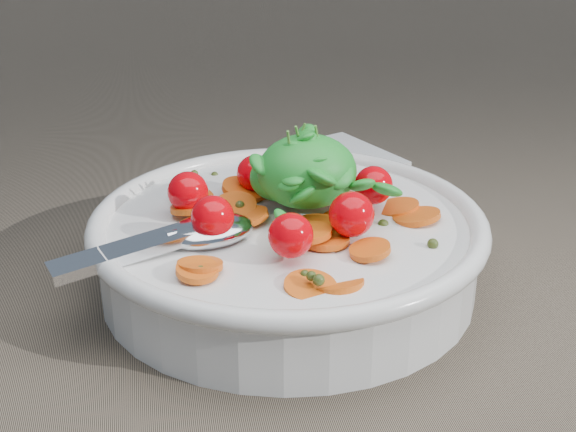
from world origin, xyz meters
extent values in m
plane|color=#706250|center=(0.00, 0.00, 0.00)|extent=(6.00, 6.00, 0.00)
cylinder|color=silver|center=(-0.02, 0.00, 0.03)|extent=(0.28, 0.28, 0.05)
torus|color=silver|center=(-0.02, 0.00, 0.05)|extent=(0.30, 0.30, 0.02)
cylinder|color=silver|center=(-0.02, 0.00, 0.00)|extent=(0.14, 0.14, 0.01)
cylinder|color=brown|center=(-0.02, 0.00, 0.03)|extent=(0.26, 0.26, 0.04)
cylinder|color=orange|center=(-0.05, 0.00, 0.06)|extent=(0.03, 0.03, 0.01)
cylinder|color=orange|center=(0.02, -0.01, 0.05)|extent=(0.03, 0.03, 0.01)
cylinder|color=orange|center=(-0.09, -0.08, 0.06)|extent=(0.04, 0.04, 0.01)
cylinder|color=orange|center=(-0.09, -0.07, 0.06)|extent=(0.04, 0.04, 0.01)
cylinder|color=orange|center=(0.00, 0.05, 0.06)|extent=(0.03, 0.03, 0.01)
cylinder|color=orange|center=(-0.09, 0.05, 0.06)|extent=(0.05, 0.05, 0.01)
cylinder|color=orange|center=(0.00, -0.03, 0.06)|extent=(0.05, 0.05, 0.01)
cylinder|color=orange|center=(-0.01, -0.04, 0.06)|extent=(0.05, 0.05, 0.01)
cylinder|color=orange|center=(0.00, -0.10, 0.05)|extent=(0.05, 0.05, 0.02)
cylinder|color=orange|center=(0.07, 0.01, 0.05)|extent=(0.04, 0.04, 0.01)
cylinder|color=orange|center=(0.03, -0.07, 0.06)|extent=(0.04, 0.04, 0.01)
cylinder|color=orange|center=(0.00, 0.03, 0.06)|extent=(0.04, 0.04, 0.01)
cylinder|color=orange|center=(0.08, -0.02, 0.06)|extent=(0.05, 0.05, 0.01)
cylinder|color=orange|center=(0.03, 0.04, 0.06)|extent=(0.05, 0.05, 0.02)
cylinder|color=orange|center=(-0.04, 0.05, 0.06)|extent=(0.05, 0.05, 0.01)
cylinder|color=orange|center=(-0.02, 0.05, 0.06)|extent=(0.05, 0.05, 0.01)
cylinder|color=orange|center=(-0.02, -0.11, 0.05)|extent=(0.04, 0.04, 0.01)
cylinder|color=orange|center=(-0.09, 0.02, 0.06)|extent=(0.04, 0.04, 0.01)
cylinder|color=orange|center=(-0.06, 0.01, 0.06)|extent=(0.05, 0.05, 0.02)
cylinder|color=orange|center=(-0.01, 0.06, 0.06)|extent=(0.04, 0.04, 0.01)
cylinder|color=orange|center=(0.00, -0.05, 0.06)|extent=(0.05, 0.05, 0.01)
sphere|color=#354316|center=(-0.02, 0.04, 0.05)|extent=(0.01, 0.01, 0.01)
sphere|color=#354316|center=(-0.03, 0.09, 0.06)|extent=(0.01, 0.01, 0.01)
sphere|color=#354316|center=(-0.01, -0.05, 0.06)|extent=(0.01, 0.01, 0.01)
sphere|color=#354316|center=(0.05, -0.02, 0.05)|extent=(0.01, 0.01, 0.01)
sphere|color=#354316|center=(-0.09, -0.03, 0.06)|extent=(0.01, 0.01, 0.01)
sphere|color=#354316|center=(0.06, 0.02, 0.05)|extent=(0.01, 0.01, 0.01)
sphere|color=#354316|center=(0.03, 0.05, 0.06)|extent=(0.01, 0.01, 0.01)
sphere|color=#354316|center=(-0.01, -0.05, 0.05)|extent=(0.01, 0.01, 0.01)
sphere|color=#354316|center=(-0.02, -0.11, 0.06)|extent=(0.01, 0.01, 0.01)
sphere|color=#354316|center=(0.08, -0.06, 0.06)|extent=(0.01, 0.01, 0.01)
sphere|color=#354316|center=(-0.08, 0.01, 0.06)|extent=(0.01, 0.01, 0.01)
sphere|color=#354316|center=(0.00, 0.05, 0.06)|extent=(0.01, 0.01, 0.01)
sphere|color=#354316|center=(-0.02, -0.10, 0.06)|extent=(0.01, 0.01, 0.01)
sphere|color=#354316|center=(-0.05, 0.01, 0.06)|extent=(0.01, 0.01, 0.01)
sphere|color=#354316|center=(-0.08, 0.09, 0.06)|extent=(0.01, 0.01, 0.01)
sphere|color=#354316|center=(-0.06, 0.10, 0.05)|extent=(0.01, 0.01, 0.01)
sphere|color=#354316|center=(-0.09, -0.08, 0.06)|extent=(0.01, 0.01, 0.01)
sphere|color=#354316|center=(0.01, 0.08, 0.06)|extent=(0.01, 0.01, 0.01)
sphere|color=#354316|center=(-0.02, -0.09, 0.06)|extent=(0.01, 0.01, 0.01)
sphere|color=#D40008|center=(0.05, 0.01, 0.07)|extent=(0.03, 0.03, 0.03)
sphere|color=#D40008|center=(0.02, 0.03, 0.07)|extent=(0.03, 0.03, 0.03)
sphere|color=#D40008|center=(-0.03, 0.05, 0.07)|extent=(0.03, 0.03, 0.03)
sphere|color=#D40008|center=(-0.09, 0.02, 0.07)|extent=(0.03, 0.03, 0.03)
sphere|color=#D40008|center=(-0.08, -0.03, 0.07)|extent=(0.03, 0.03, 0.03)
sphere|color=#D40008|center=(-0.03, -0.07, 0.07)|extent=(0.03, 0.03, 0.03)
sphere|color=#D40008|center=(0.02, -0.04, 0.08)|extent=(0.03, 0.03, 0.03)
ellipsoid|color=green|center=(0.00, 0.01, 0.09)|extent=(0.08, 0.07, 0.06)
ellipsoid|color=green|center=(-0.02, 0.02, 0.08)|extent=(0.04, 0.04, 0.04)
ellipsoid|color=green|center=(0.00, 0.01, 0.09)|extent=(0.04, 0.04, 0.03)
ellipsoid|color=green|center=(0.00, 0.00, 0.10)|extent=(0.03, 0.03, 0.02)
ellipsoid|color=green|center=(0.00, 0.01, 0.11)|extent=(0.02, 0.03, 0.03)
ellipsoid|color=green|center=(0.01, 0.01, 0.11)|extent=(0.03, 0.03, 0.03)
ellipsoid|color=green|center=(-0.01, 0.01, 0.11)|extent=(0.03, 0.03, 0.03)
ellipsoid|color=green|center=(0.00, -0.02, 0.10)|extent=(0.03, 0.03, 0.03)
ellipsoid|color=green|center=(0.06, -0.02, 0.08)|extent=(0.03, 0.03, 0.02)
ellipsoid|color=green|center=(0.02, -0.01, 0.09)|extent=(0.04, 0.04, 0.03)
ellipsoid|color=green|center=(-0.02, -0.02, 0.09)|extent=(0.03, 0.03, 0.01)
ellipsoid|color=green|center=(0.01, 0.02, 0.09)|extent=(0.03, 0.03, 0.02)
ellipsoid|color=green|center=(0.00, 0.01, 0.12)|extent=(0.02, 0.02, 0.02)
ellipsoid|color=green|center=(0.01, 0.03, 0.09)|extent=(0.03, 0.03, 0.02)
ellipsoid|color=green|center=(-0.01, -0.02, 0.08)|extent=(0.03, 0.02, 0.02)
ellipsoid|color=green|center=(0.04, -0.02, 0.09)|extent=(0.03, 0.03, 0.02)
ellipsoid|color=green|center=(-0.01, 0.02, 0.09)|extent=(0.03, 0.02, 0.02)
ellipsoid|color=green|center=(0.00, 0.01, 0.10)|extent=(0.04, 0.04, 0.02)
ellipsoid|color=green|center=(-0.01, -0.01, 0.10)|extent=(0.04, 0.04, 0.02)
ellipsoid|color=green|center=(0.00, -0.01, 0.10)|extent=(0.03, 0.02, 0.02)
ellipsoid|color=green|center=(-0.03, -0.05, 0.08)|extent=(0.02, 0.03, 0.02)
ellipsoid|color=green|center=(0.01, 0.01, 0.09)|extent=(0.02, 0.02, 0.02)
ellipsoid|color=green|center=(0.00, 0.01, 0.11)|extent=(0.04, 0.04, 0.03)
ellipsoid|color=green|center=(-0.02, -0.02, 0.09)|extent=(0.02, 0.02, 0.02)
ellipsoid|color=green|center=(-0.04, 0.00, 0.10)|extent=(0.03, 0.03, 0.02)
ellipsoid|color=green|center=(-0.01, 0.02, 0.10)|extent=(0.02, 0.02, 0.01)
ellipsoid|color=green|center=(0.00, 0.01, 0.12)|extent=(0.02, 0.03, 0.03)
cylinder|color=#4C8C33|center=(-0.01, 0.00, 0.10)|extent=(0.01, 0.02, 0.05)
cylinder|color=#4C8C33|center=(0.00, 0.01, 0.10)|extent=(0.01, 0.01, 0.05)
cylinder|color=#4C8C33|center=(0.01, 0.01, 0.10)|extent=(0.01, 0.01, 0.05)
cylinder|color=#4C8C33|center=(-0.01, 0.01, 0.10)|extent=(0.02, 0.01, 0.05)
ellipsoid|color=silver|center=(-0.08, -0.02, 0.06)|extent=(0.08, 0.06, 0.02)
cube|color=silver|center=(-0.13, -0.04, 0.06)|extent=(0.13, 0.06, 0.02)
cylinder|color=silver|center=(-0.10, -0.03, 0.06)|extent=(0.03, 0.02, 0.01)
cube|color=white|center=(0.07, 0.25, 0.00)|extent=(0.18, 0.17, 0.01)
camera|label=1|loc=(-0.11, -0.54, 0.31)|focal=50.00mm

